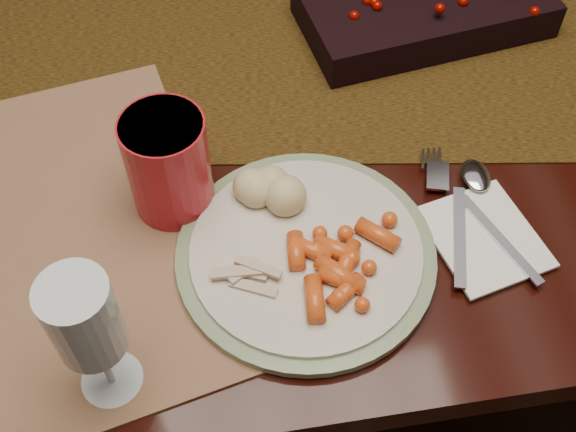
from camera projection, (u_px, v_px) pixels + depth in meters
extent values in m
plane|color=black|center=(284.00, 324.00, 1.58)|extent=(5.00, 5.00, 0.00)
cube|color=black|center=(283.00, 225.00, 1.28)|extent=(1.80, 1.00, 0.75)
cube|color=#351806|center=(245.00, 71.00, 0.97)|extent=(1.63, 0.57, 0.00)
cube|color=#956953|center=(29.00, 313.00, 0.75)|extent=(0.47, 0.39, 0.00)
cube|color=brown|center=(10.00, 192.00, 0.84)|extent=(0.47, 0.38, 0.00)
cylinder|color=beige|center=(306.00, 253.00, 0.78)|extent=(0.36, 0.36, 0.02)
cube|color=white|center=(484.00, 237.00, 0.80)|extent=(0.14, 0.15, 0.00)
cylinder|color=#B11721|center=(168.00, 165.00, 0.78)|extent=(0.11, 0.11, 0.13)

